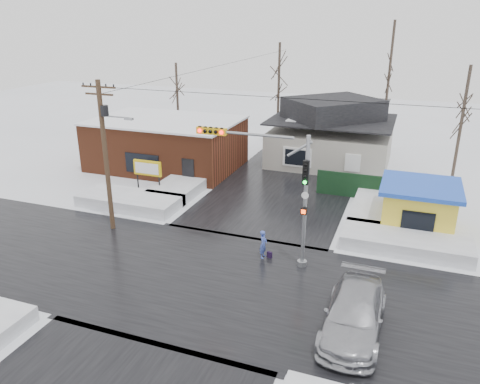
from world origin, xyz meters
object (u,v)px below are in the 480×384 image
(utility_pole, at_px, (106,148))
(kiosk, at_px, (419,206))
(marquee_sign, at_px, (148,169))
(car, at_px, (354,314))
(pedestrian, at_px, (263,244))
(traffic_signal, at_px, (275,181))

(utility_pole, distance_m, kiosk, 18.95)
(marquee_sign, relative_size, car, 0.45)
(marquee_sign, height_order, pedestrian, marquee_sign)
(kiosk, height_order, car, kiosk)
(car, bearing_deg, utility_pole, 161.59)
(traffic_signal, relative_size, car, 1.23)
(marquee_sign, relative_size, pedestrian, 1.63)
(marquee_sign, distance_m, pedestrian, 12.58)
(traffic_signal, xyz_separation_m, pedestrian, (-0.62, 0.20, -3.76))
(utility_pole, relative_size, car, 1.58)
(pedestrian, xyz_separation_m, car, (5.41, -4.74, 0.05))
(traffic_signal, xyz_separation_m, utility_pole, (-10.36, 0.53, 0.57))
(marquee_sign, distance_m, car, 19.67)
(marquee_sign, xyz_separation_m, pedestrian, (10.82, -6.33, -1.14))
(utility_pole, bearing_deg, marquee_sign, 100.13)
(pedestrian, bearing_deg, utility_pole, 88.69)
(traffic_signal, height_order, utility_pole, utility_pole)
(kiosk, relative_size, car, 0.81)
(marquee_sign, height_order, car, marquee_sign)
(pedestrian, distance_m, car, 7.19)
(utility_pole, xyz_separation_m, kiosk, (17.43, 6.49, -3.65))
(traffic_signal, bearing_deg, pedestrian, 162.20)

